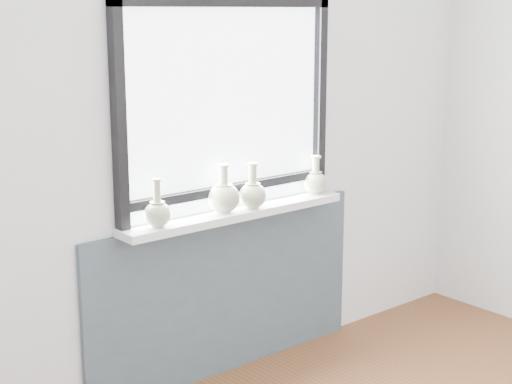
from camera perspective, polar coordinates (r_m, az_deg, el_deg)
back_wall at (r=3.97m, az=-2.41°, el=4.59°), size 3.60×0.02×2.60m
apron_panel at (r=4.17m, az=-2.04°, el=-7.38°), size 1.70×0.03×0.86m
windowsill at (r=3.98m, az=-1.48°, el=-1.56°), size 1.32×0.18×0.04m
window at (r=3.92m, az=-2.10°, el=6.57°), size 1.30×0.06×1.05m
vase_a at (r=3.67m, az=-7.17°, el=-1.47°), size 0.13×0.13×0.23m
vase_b at (r=3.90m, az=-2.36°, el=-0.31°), size 0.16×0.16×0.24m
vase_c at (r=3.98m, az=-0.24°, el=-0.11°), size 0.14×0.14×0.23m
vase_d at (r=4.32m, az=4.35°, el=0.80°), size 0.13×0.13×0.21m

